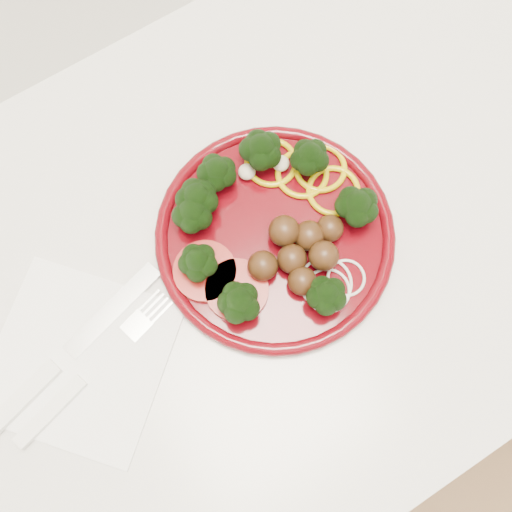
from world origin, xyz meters
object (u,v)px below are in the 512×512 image
plate (271,231)px  knife (51,370)px  fork (69,393)px  napkin (79,359)px

plate → knife: 0.26m
fork → knife: bearing=83.0°
plate → napkin: plate is taller
plate → fork: (-0.26, -0.03, -0.01)m
napkin → knife: bearing=172.1°
fork → napkin: bearing=33.3°
plate → napkin: 0.23m
knife → fork: size_ratio=1.13×
plate → napkin: (-0.23, -0.01, -0.02)m
napkin → fork: bearing=-131.9°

